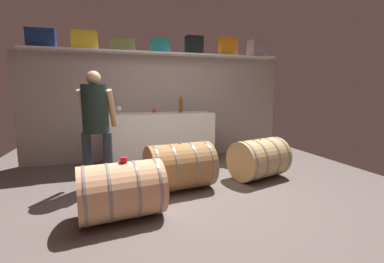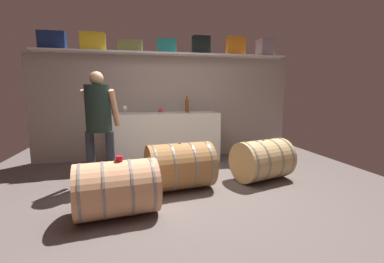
{
  "view_description": "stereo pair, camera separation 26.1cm",
  "coord_description": "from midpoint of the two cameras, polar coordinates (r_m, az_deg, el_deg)",
  "views": [
    {
      "loc": [
        -0.91,
        -2.97,
        1.33
      ],
      "look_at": [
        0.09,
        0.37,
        0.8
      ],
      "focal_mm": 24.64,
      "sensor_mm": 36.0,
      "label": 1
    },
    {
      "loc": [
        -0.66,
        -3.04,
        1.33
      ],
      "look_at": [
        0.09,
        0.37,
        0.8
      ],
      "focal_mm": 24.64,
      "sensor_mm": 36.0,
      "label": 2
    }
  ],
  "objects": [
    {
      "name": "toolcase_orange",
      "position": [
        5.61,
        10.8,
        17.68
      ],
      "size": [
        0.35,
        0.21,
        0.35
      ],
      "primitive_type": "cube",
      "rotation": [
        0.0,
        0.0,
        -0.02
      ],
      "color": "orange",
      "rests_on": "high_shelf_board"
    },
    {
      "name": "wine_barrel_far",
      "position": [
        3.62,
        -0.59,
        -7.52
      ],
      "size": [
        0.96,
        0.74,
        0.65
      ],
      "rotation": [
        0.0,
        0.0,
        0.14
      ],
      "color": "olive",
      "rests_on": "ground"
    },
    {
      "name": "wine_glass",
      "position": [
        4.7,
        -12.82,
        4.9
      ],
      "size": [
        0.08,
        0.08,
        0.15
      ],
      "color": "white",
      "rests_on": "work_cabinet"
    },
    {
      "name": "toolcase_black",
      "position": [
        5.38,
        3.42,
        18.15
      ],
      "size": [
        0.33,
        0.2,
        0.34
      ],
      "primitive_type": "cube",
      "rotation": [
        0.0,
        0.0,
        0.01
      ],
      "color": "black",
      "rests_on": "high_shelf_board"
    },
    {
      "name": "high_shelf_board",
      "position": [
        5.21,
        -3.76,
        16.38
      ],
      "size": [
        4.69,
        0.4,
        0.03
      ],
      "primitive_type": "cube",
      "color": "silver",
      "rests_on": "back_wall_panel"
    },
    {
      "name": "toolcase_grey",
      "position": [
        5.89,
        16.87,
        16.96
      ],
      "size": [
        0.29,
        0.3,
        0.34
      ],
      "primitive_type": "cube",
      "rotation": [
        0.0,
        0.0,
        0.02
      ],
      "color": "gray",
      "rests_on": "high_shelf_board"
    },
    {
      "name": "toolcase_olive",
      "position": [
        5.17,
        -11.74,
        17.64
      ],
      "size": [
        0.45,
        0.27,
        0.21
      ],
      "primitive_type": "cube",
      "rotation": [
        0.0,
        0.0,
        -0.08
      ],
      "color": "olive",
      "rests_on": "high_shelf_board"
    },
    {
      "name": "toolcase_teal",
      "position": [
        5.23,
        -4.04,
        17.92
      ],
      "size": [
        0.34,
        0.22,
        0.25
      ],
      "primitive_type": "cube",
      "rotation": [
        0.0,
        0.0,
        0.02
      ],
      "color": "#1C807B",
      "rests_on": "high_shelf_board"
    },
    {
      "name": "wine_barrel_flank",
      "position": [
        4.18,
        16.74,
        -5.91
      ],
      "size": [
        0.95,
        0.81,
        0.62
      ],
      "rotation": [
        0.0,
        0.0,
        0.29
      ],
      "color": "tan",
      "rests_on": "ground"
    },
    {
      "name": "ground_plane",
      "position": [
        3.89,
        0.02,
        -11.48
      ],
      "size": [
        6.3,
        7.69,
        0.02
      ],
      "primitive_type": "cube",
      "color": "#564C49"
    },
    {
      "name": "wine_bottle_amber",
      "position": [
        5.02,
        0.37,
        5.77
      ],
      "size": [
        0.07,
        0.07,
        0.32
      ],
      "color": "brown",
      "rests_on": "work_cabinet"
    },
    {
      "name": "tasting_cup",
      "position": [
        2.85,
        -12.97,
        -5.73
      ],
      "size": [
        0.07,
        0.07,
        0.05
      ],
      "primitive_type": "cylinder",
      "color": "red",
      "rests_on": "wine_barrel_near"
    },
    {
      "name": "wine_barrel_near",
      "position": [
        2.95,
        -13.47,
        -11.95
      ],
      "size": [
        0.92,
        0.7,
        0.61
      ],
      "rotation": [
        0.0,
        0.0,
        0.13
      ],
      "color": "tan",
      "rests_on": "ground"
    },
    {
      "name": "winemaker_pouring",
      "position": [
        3.82,
        -17.72,
        3.02
      ],
      "size": [
        0.53,
        0.46,
        1.6
      ],
      "rotation": [
        0.0,
        0.0,
        -0.28
      ],
      "color": "#292F3B",
      "rests_on": "ground"
    },
    {
      "name": "toolcase_yellow",
      "position": [
        5.21,
        -19.23,
        17.83
      ],
      "size": [
        0.45,
        0.3,
        0.31
      ],
      "primitive_type": "cube",
      "rotation": [
        0.0,
        0.0,
        0.07
      ],
      "color": "yellow",
      "rests_on": "high_shelf_board"
    },
    {
      "name": "red_funnel",
      "position": [
        5.09,
        -5.36,
        4.69
      ],
      "size": [
        0.11,
        0.11,
        0.09
      ],
      "primitive_type": "cone",
      "color": "red",
      "rests_on": "work_cabinet"
    },
    {
      "name": "work_cabinet",
      "position": [
        5.01,
        -3.98,
        -1.28
      ],
      "size": [
        1.93,
        0.63,
        0.94
      ],
      "primitive_type": "cube",
      "color": "white",
      "rests_on": "ground"
    },
    {
      "name": "toolcase_navy",
      "position": [
        5.32,
        -26.76,
        17.19
      ],
      "size": [
        0.44,
        0.19,
        0.31
      ],
      "primitive_type": "cube",
      "rotation": [
        0.0,
        0.0,
        -0.0
      ],
      "color": "navy",
      "rests_on": "high_shelf_board"
    },
    {
      "name": "back_wall_panel",
      "position": [
        5.32,
        -3.9,
        5.16
      ],
      "size": [
        5.1,
        0.1,
        2.02
      ],
      "primitive_type": "cube",
      "color": "gray",
      "rests_on": "ground"
    }
  ]
}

